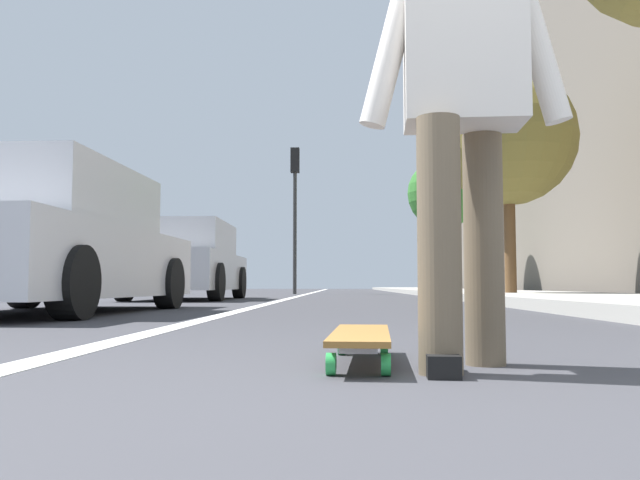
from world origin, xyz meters
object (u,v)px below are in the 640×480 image
at_px(street_tree_far, 443,194).
at_px(traffic_light, 295,194).
at_px(parked_car_mid, 187,262).
at_px(street_tree_mid, 508,139).
at_px(skater_person, 462,92).
at_px(skateboard, 361,338).
at_px(parked_car_near, 43,244).

bearing_deg(street_tree_far, traffic_light, 94.38).
distance_m(parked_car_mid, street_tree_far, 10.85).
bearing_deg(street_tree_mid, traffic_light, 31.03).
xyz_separation_m(skater_person, traffic_light, (18.54, 1.93, 2.28)).
bearing_deg(parked_car_mid, traffic_light, -10.55).
height_order(parked_car_mid, traffic_light, traffic_light).
height_order(traffic_light, street_tree_mid, traffic_light).
relative_size(skateboard, street_tree_far, 0.19).
xyz_separation_m(parked_car_mid, traffic_light, (8.10, -1.51, 2.50)).
bearing_deg(street_tree_far, parked_car_mid, 143.36).
relative_size(parked_car_near, parked_car_mid, 0.97).
height_order(parked_car_mid, street_tree_far, street_tree_far).
bearing_deg(street_tree_far, parked_car_near, 156.75).
height_order(skateboard, street_tree_mid, street_tree_mid).
xyz_separation_m(skater_person, parked_car_mid, (10.43, 3.44, -0.21)).
relative_size(traffic_light, street_tree_mid, 1.04).
xyz_separation_m(skateboard, traffic_light, (18.39, 1.59, 3.13)).
relative_size(parked_car_mid, street_tree_mid, 0.97).
height_order(skateboard, skater_person, skater_person).
bearing_deg(parked_car_mid, skateboard, -163.25).
bearing_deg(skateboard, street_tree_mid, -17.07).
bearing_deg(traffic_light, street_tree_mid, -148.97).
relative_size(skateboard, traffic_light, 0.18).
bearing_deg(skater_person, street_tree_far, -8.59).
height_order(skater_person, traffic_light, traffic_light).
distance_m(parked_car_near, street_tree_mid, 9.24).
bearing_deg(parked_car_mid, skater_person, -161.74).
xyz_separation_m(skateboard, street_tree_mid, (10.43, -3.20, 3.07)).
distance_m(parked_car_near, traffic_light, 14.57).
bearing_deg(parked_car_near, street_tree_far, -23.25).
xyz_separation_m(parked_car_near, traffic_light, (14.27, -1.50, 2.52)).
bearing_deg(street_tree_far, skateboard, 170.31).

